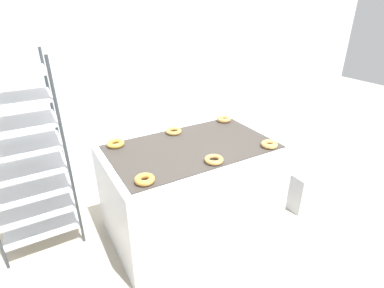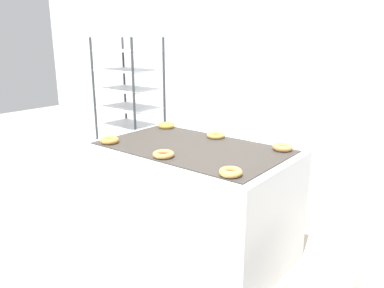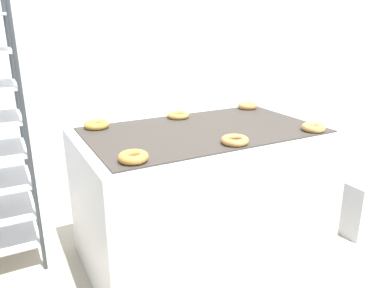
% 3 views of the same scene
% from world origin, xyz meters
% --- Properties ---
extents(wall_back, '(8.00, 0.05, 2.80)m').
position_xyz_m(wall_back, '(0.00, 2.12, 1.40)').
color(wall_back, silver).
rests_on(wall_back, ground_plane).
extents(fryer_machine, '(1.52, 0.94, 0.88)m').
position_xyz_m(fryer_machine, '(0.00, 0.72, 0.44)').
color(fryer_machine, '#B7BABF').
rests_on(fryer_machine, ground_plane).
extents(baking_rack_cart, '(0.64, 0.46, 1.69)m').
position_xyz_m(baking_rack_cart, '(-1.29, 1.26, 0.86)').
color(baking_rack_cart, '#33383D').
rests_on(baking_rack_cart, ground_plane).
extents(donut_near_left, '(0.14, 0.14, 0.05)m').
position_xyz_m(donut_near_left, '(-0.57, 0.39, 0.91)').
color(donut_near_left, '#C7873A').
rests_on(donut_near_left, fryer_machine).
extents(donut_near_center, '(0.15, 0.15, 0.04)m').
position_xyz_m(donut_near_center, '(0.01, 0.39, 0.90)').
color(donut_near_center, '#BC8948').
rests_on(donut_near_center, fryer_machine).
extents(donut_near_right, '(0.14, 0.14, 0.04)m').
position_xyz_m(donut_near_right, '(0.57, 0.38, 0.91)').
color(donut_near_right, tan).
rests_on(donut_near_right, fryer_machine).
extents(donut_far_left, '(0.15, 0.15, 0.04)m').
position_xyz_m(donut_far_left, '(-0.57, 1.06, 0.91)').
color(donut_far_left, gold).
rests_on(donut_far_left, fryer_machine).
extents(donut_far_center, '(0.15, 0.15, 0.04)m').
position_xyz_m(donut_far_center, '(-0.01, 1.05, 0.90)').
color(donut_far_center, gold).
rests_on(donut_far_center, fryer_machine).
extents(donut_far_right, '(0.15, 0.15, 0.05)m').
position_xyz_m(donut_far_right, '(0.58, 1.06, 0.91)').
color(donut_far_right, '#C68949').
rests_on(donut_far_right, fryer_machine).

